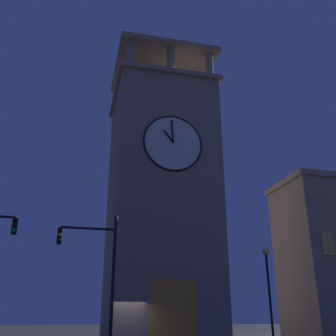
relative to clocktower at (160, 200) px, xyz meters
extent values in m
cube|color=gray|center=(0.00, -0.03, -0.56)|extent=(8.39, 8.88, 20.92)
cube|color=gray|center=(0.00, -0.03, 10.10)|extent=(8.99, 9.48, 0.40)
cylinder|color=gray|center=(-3.59, 3.81, 11.60)|extent=(0.70, 0.70, 2.61)
cylinder|color=gray|center=(0.00, 3.81, 11.60)|extent=(0.70, 0.70, 2.61)
cylinder|color=gray|center=(3.59, 3.81, 11.60)|extent=(0.70, 0.70, 2.61)
cylinder|color=gray|center=(-3.59, -3.87, 11.60)|extent=(0.70, 0.70, 2.61)
cylinder|color=gray|center=(0.00, -3.87, 11.60)|extent=(0.70, 0.70, 2.61)
cylinder|color=gray|center=(3.59, -3.87, 11.60)|extent=(0.70, 0.70, 2.61)
cube|color=gray|center=(0.00, -0.03, 13.10)|extent=(8.99, 9.48, 0.40)
cylinder|color=black|center=(0.00, -0.03, 14.54)|extent=(0.12, 0.12, 2.47)
cylinder|color=silver|center=(0.00, 4.47, 3.38)|extent=(4.63, 0.12, 4.63)
torus|color=black|center=(0.00, 4.49, 3.38)|extent=(4.79, 0.16, 4.79)
cube|color=black|center=(0.38, 4.57, 3.89)|extent=(0.86, 0.06, 1.09)
cube|color=black|center=(0.06, 4.57, 4.36)|extent=(0.24, 0.06, 1.97)
cube|color=orange|center=(0.00, 4.36, -9.02)|extent=(3.20, 0.24, 4.00)
cube|color=#E0B259|center=(-12.72, 4.33, -3.98)|extent=(1.00, 0.12, 1.80)
cylinder|color=black|center=(5.02, 12.81, -7.93)|extent=(0.16, 0.16, 6.17)
cylinder|color=black|center=(6.32, 12.81, -5.54)|extent=(2.59, 0.12, 0.12)
cube|color=black|center=(7.61, 12.81, -5.97)|extent=(0.22, 0.30, 0.75)
sphere|color=#360505|center=(7.61, 12.99, -5.69)|extent=(0.16, 0.16, 0.16)
sphere|color=orange|center=(7.61, 12.99, -5.94)|extent=(0.16, 0.16, 0.16)
sphere|color=#063316|center=(7.61, 12.99, -6.19)|extent=(0.16, 0.16, 0.16)
cube|color=black|center=(9.68, 12.61, -5.57)|extent=(0.22, 0.30, 0.75)
sphere|color=#360505|center=(9.68, 12.79, -5.29)|extent=(0.16, 0.16, 0.16)
sphere|color=#392705|center=(9.68, 12.79, -5.54)|extent=(0.16, 0.16, 0.16)
sphere|color=#18C154|center=(9.68, 12.79, -5.79)|extent=(0.16, 0.16, 0.16)
cylinder|color=black|center=(-4.11, 10.42, -8.54)|extent=(0.14, 0.14, 4.96)
sphere|color=#F9DB8C|center=(-4.11, 10.42, -5.84)|extent=(0.44, 0.44, 0.44)
camera|label=1|loc=(6.92, 31.77, -9.62)|focal=41.99mm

